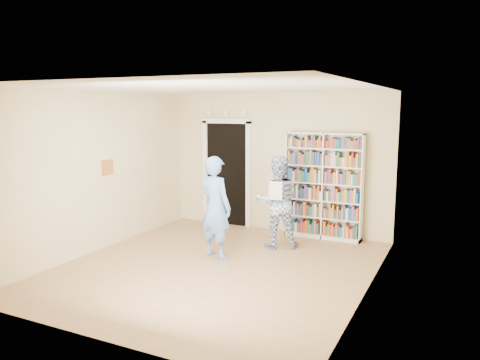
# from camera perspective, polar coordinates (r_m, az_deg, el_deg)

# --- Properties ---
(floor) EXTENTS (5.00, 5.00, 0.00)m
(floor) POSITION_cam_1_polar(r_m,az_deg,el_deg) (7.27, -2.96, -10.63)
(floor) COLOR #956C48
(floor) RESTS_ON ground
(ceiling) EXTENTS (5.00, 5.00, 0.00)m
(ceiling) POSITION_cam_1_polar(r_m,az_deg,el_deg) (6.86, -3.14, 11.14)
(ceiling) COLOR white
(ceiling) RESTS_ON wall_back
(wall_back) EXTENTS (4.50, 0.00, 4.50)m
(wall_back) POSITION_cam_1_polar(r_m,az_deg,el_deg) (9.19, 4.53, 2.12)
(wall_back) COLOR beige
(wall_back) RESTS_ON floor
(wall_left) EXTENTS (0.00, 5.00, 5.00)m
(wall_left) POSITION_cam_1_polar(r_m,az_deg,el_deg) (8.26, -16.84, 1.00)
(wall_left) COLOR beige
(wall_left) RESTS_ON floor
(wall_right) EXTENTS (0.00, 5.00, 5.00)m
(wall_right) POSITION_cam_1_polar(r_m,az_deg,el_deg) (6.19, 15.52, -1.48)
(wall_right) COLOR beige
(wall_right) RESTS_ON floor
(bookshelf) EXTENTS (1.43, 0.27, 1.97)m
(bookshelf) POSITION_cam_1_polar(r_m,az_deg,el_deg) (8.78, 10.20, -0.66)
(bookshelf) COLOR white
(bookshelf) RESTS_ON floor
(doorway) EXTENTS (1.10, 0.08, 2.43)m
(doorway) POSITION_cam_1_polar(r_m,az_deg,el_deg) (9.64, -1.63, 1.44)
(doorway) COLOR black
(doorway) RESTS_ON floor
(wall_art) EXTENTS (0.03, 0.25, 0.25)m
(wall_art) POSITION_cam_1_polar(r_m,az_deg,el_deg) (8.39, -15.83, 1.51)
(wall_art) COLOR brown
(wall_art) RESTS_ON wall_left
(man_blue) EXTENTS (0.68, 0.53, 1.66)m
(man_blue) POSITION_cam_1_polar(r_m,az_deg,el_deg) (7.56, -3.03, -3.32)
(man_blue) COLOR #628FDA
(man_blue) RESTS_ON floor
(man_plaid) EXTENTS (0.97, 0.90, 1.60)m
(man_plaid) POSITION_cam_1_polar(r_m,az_deg,el_deg) (8.14, 4.54, -2.67)
(man_plaid) COLOR #34549F
(man_plaid) RESTS_ON floor
(paper_sheet) EXTENTS (0.22, 0.04, 0.31)m
(paper_sheet) POSITION_cam_1_polar(r_m,az_deg,el_deg) (7.81, 4.38, -1.31)
(paper_sheet) COLOR white
(paper_sheet) RESTS_ON man_plaid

